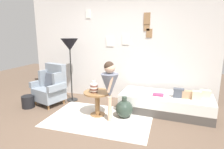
{
  "coord_description": "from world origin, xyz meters",
  "views": [
    {
      "loc": [
        1.28,
        -2.71,
        1.7
      ],
      "look_at": [
        0.15,
        0.95,
        0.85
      ],
      "focal_mm": 30.27,
      "sensor_mm": 36.0,
      "label": 1
    }
  ],
  "objects_px": {
    "vase_striped": "(94,88)",
    "magazine_basket": "(28,102)",
    "side_table": "(97,98)",
    "daybed": "(165,103)",
    "person_child": "(110,83)",
    "armchair": "(51,86)",
    "floor_lamp": "(70,47)",
    "demijohn_near": "(124,109)",
    "book_on_daybed": "(158,95)"
  },
  "relations": [
    {
      "from": "vase_striped",
      "to": "magazine_basket",
      "type": "distance_m",
      "value": 1.71
    },
    {
      "from": "vase_striped",
      "to": "side_table",
      "type": "bearing_deg",
      "value": 47.01
    },
    {
      "from": "daybed",
      "to": "vase_striped",
      "type": "xyz_separation_m",
      "value": [
        -1.4,
        -0.63,
        0.41
      ]
    },
    {
      "from": "person_child",
      "to": "magazine_basket",
      "type": "xyz_separation_m",
      "value": [
        -2.01,
        0.07,
        -0.62
      ]
    },
    {
      "from": "armchair",
      "to": "floor_lamp",
      "type": "height_order",
      "value": "floor_lamp"
    },
    {
      "from": "demijohn_near",
      "to": "magazine_basket",
      "type": "xyz_separation_m",
      "value": [
        -2.25,
        -0.15,
        -0.04
      ]
    },
    {
      "from": "book_on_daybed",
      "to": "magazine_basket",
      "type": "distance_m",
      "value": 2.95
    },
    {
      "from": "side_table",
      "to": "person_child",
      "type": "bearing_deg",
      "value": -26.33
    },
    {
      "from": "daybed",
      "to": "floor_lamp",
      "type": "xyz_separation_m",
      "value": [
        -2.31,
        0.07,
        1.16
      ]
    },
    {
      "from": "person_child",
      "to": "vase_striped",
      "type": "bearing_deg",
      "value": 163.77
    },
    {
      "from": "side_table",
      "to": "vase_striped",
      "type": "height_order",
      "value": "vase_striped"
    },
    {
      "from": "armchair",
      "to": "floor_lamp",
      "type": "xyz_separation_m",
      "value": [
        0.35,
        0.36,
        0.92
      ]
    },
    {
      "from": "floor_lamp",
      "to": "demijohn_near",
      "type": "bearing_deg",
      "value": -21.2
    },
    {
      "from": "person_child",
      "to": "book_on_daybed",
      "type": "bearing_deg",
      "value": 36.19
    },
    {
      "from": "armchair",
      "to": "side_table",
      "type": "distance_m",
      "value": 1.34
    },
    {
      "from": "daybed",
      "to": "vase_striped",
      "type": "distance_m",
      "value": 1.59
    },
    {
      "from": "daybed",
      "to": "demijohn_near",
      "type": "bearing_deg",
      "value": -146.87
    },
    {
      "from": "vase_striped",
      "to": "demijohn_near",
      "type": "height_order",
      "value": "vase_striped"
    },
    {
      "from": "demijohn_near",
      "to": "daybed",
      "type": "bearing_deg",
      "value": 33.13
    },
    {
      "from": "daybed",
      "to": "side_table",
      "type": "bearing_deg",
      "value": -156.77
    },
    {
      "from": "vase_striped",
      "to": "book_on_daybed",
      "type": "xyz_separation_m",
      "value": [
        1.24,
        0.53,
        -0.2
      ]
    },
    {
      "from": "armchair",
      "to": "demijohn_near",
      "type": "xyz_separation_m",
      "value": [
        1.87,
        -0.23,
        -0.26
      ]
    },
    {
      "from": "side_table",
      "to": "magazine_basket",
      "type": "height_order",
      "value": "side_table"
    },
    {
      "from": "book_on_daybed",
      "to": "magazine_basket",
      "type": "bearing_deg",
      "value": -168.92
    },
    {
      "from": "person_child",
      "to": "demijohn_near",
      "type": "relative_size",
      "value": 2.66
    },
    {
      "from": "vase_striped",
      "to": "armchair",
      "type": "bearing_deg",
      "value": 164.8
    },
    {
      "from": "armchair",
      "to": "side_table",
      "type": "xyz_separation_m",
      "value": [
        1.31,
        -0.29,
        -0.07
      ]
    },
    {
      "from": "daybed",
      "to": "book_on_daybed",
      "type": "distance_m",
      "value": 0.28
    },
    {
      "from": "armchair",
      "to": "side_table",
      "type": "relative_size",
      "value": 1.73
    },
    {
      "from": "side_table",
      "to": "magazine_basket",
      "type": "distance_m",
      "value": 1.71
    },
    {
      "from": "daybed",
      "to": "side_table",
      "type": "distance_m",
      "value": 1.48
    },
    {
      "from": "armchair",
      "to": "person_child",
      "type": "relative_size",
      "value": 0.82
    },
    {
      "from": "floor_lamp",
      "to": "book_on_daybed",
      "type": "height_order",
      "value": "floor_lamp"
    },
    {
      "from": "vase_striped",
      "to": "demijohn_near",
      "type": "xyz_separation_m",
      "value": [
        0.61,
        0.12,
        -0.43
      ]
    },
    {
      "from": "armchair",
      "to": "person_child",
      "type": "height_order",
      "value": "person_child"
    },
    {
      "from": "vase_striped",
      "to": "book_on_daybed",
      "type": "relative_size",
      "value": 1.11
    },
    {
      "from": "vase_striped",
      "to": "magazine_basket",
      "type": "height_order",
      "value": "vase_striped"
    },
    {
      "from": "daybed",
      "to": "floor_lamp",
      "type": "height_order",
      "value": "floor_lamp"
    },
    {
      "from": "demijohn_near",
      "to": "magazine_basket",
      "type": "distance_m",
      "value": 2.26
    },
    {
      "from": "vase_striped",
      "to": "book_on_daybed",
      "type": "distance_m",
      "value": 1.37
    },
    {
      "from": "armchair",
      "to": "vase_striped",
      "type": "bearing_deg",
      "value": -15.2
    },
    {
      "from": "armchair",
      "to": "person_child",
      "type": "bearing_deg",
      "value": -15.43
    },
    {
      "from": "side_table",
      "to": "magazine_basket",
      "type": "xyz_separation_m",
      "value": [
        -1.69,
        -0.08,
        -0.23
      ]
    },
    {
      "from": "armchair",
      "to": "book_on_daybed",
      "type": "relative_size",
      "value": 4.41
    },
    {
      "from": "person_child",
      "to": "armchair",
      "type": "bearing_deg",
      "value": 164.57
    },
    {
      "from": "side_table",
      "to": "demijohn_near",
      "type": "height_order",
      "value": "side_table"
    },
    {
      "from": "vase_striped",
      "to": "person_child",
      "type": "relative_size",
      "value": 0.21
    },
    {
      "from": "person_child",
      "to": "book_on_daybed",
      "type": "xyz_separation_m",
      "value": [
        0.88,
        0.64,
        -0.35
      ]
    },
    {
      "from": "vase_striped",
      "to": "floor_lamp",
      "type": "bearing_deg",
      "value": 142.25
    },
    {
      "from": "daybed",
      "to": "person_child",
      "type": "bearing_deg",
      "value": -144.31
    }
  ]
}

